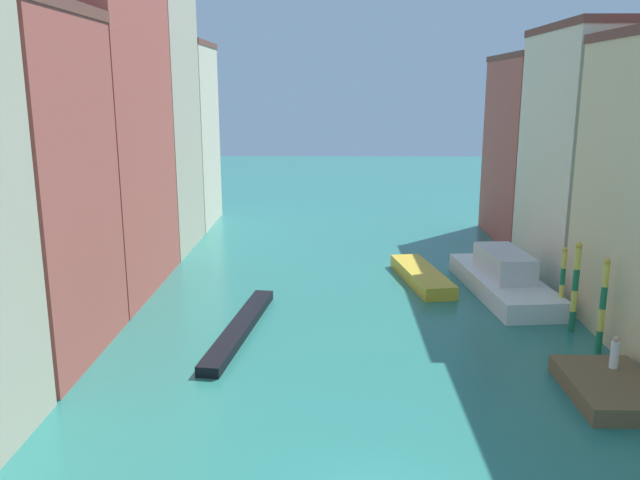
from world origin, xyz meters
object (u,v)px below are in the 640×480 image
Objects in this scene: mooring_pole_0 at (603,305)px; gondola_black at (240,328)px; person_on_dock at (615,353)px; mooring_pole_1 at (575,287)px; waterfront_dock at (611,388)px; vaporetto_white at (503,278)px; motorboat_0 at (422,276)px; mooring_pole_2 at (562,282)px.

gondola_black is (-17.10, 2.28, -2.08)m from mooring_pole_0.
gondola_black is (-16.34, 5.61, -1.13)m from person_on_dock.
person_on_dock is 6.09m from mooring_pole_1.
waterfront_dock is at bearing -106.03° from mooring_pole_0.
mooring_pole_1 reaches higher than vaporetto_white.
gondola_black is 13.66m from motorboat_0.
mooring_pole_1 is at bearing -52.96° from motorboat_0.
person_on_dock is 0.30× the size of mooring_pole_1.
mooring_pole_0 is at bearing -83.50° from mooring_pole_1.
mooring_pole_0 is 9.31m from vaporetto_white.
vaporetto_white reaches higher than motorboat_0.
mooring_pole_0 reaches higher than person_on_dock.
motorboat_0 is at bearing 135.89° from mooring_pole_2.
vaporetto_white is 1.01× the size of gondola_black.
mooring_pole_1 is at bearing -73.27° from vaporetto_white.
motorboat_0 is at bearing 112.43° from person_on_dock.
mooring_pole_1 reaches higher than person_on_dock.
mooring_pole_0 reaches higher than gondola_black.
mooring_pole_2 is at bearing 85.92° from person_on_dock.
vaporetto_white is 1.35× the size of motorboat_0.
person_on_dock is at bearing -18.94° from gondola_black.
mooring_pole_2 reaches higher than person_on_dock.
motorboat_0 is (-4.56, 2.26, -0.52)m from vaporetto_white.
mooring_pole_1 is at bearing 82.11° from waterfront_dock.
vaporetto_white reaches higher than person_on_dock.
vaporetto_white is 5.12m from motorboat_0.
person_on_dock is at bearing 65.41° from waterfront_dock.
mooring_pole_2 is 4.71m from vaporetto_white.
vaporetto_white is (-0.89, 13.46, 0.57)m from waterfront_dock.
mooring_pole_0 is 13.22m from motorboat_0.
gondola_black is (-15.80, 6.80, -0.12)m from waterfront_dock.
person_on_dock is at bearing -83.31° from vaporetto_white.
mooring_pole_1 is at bearing 96.50° from mooring_pole_0.
vaporetto_white is at bearing 103.77° from mooring_pole_0.
motorboat_0 reaches higher than gondola_black.
person_on_dock is at bearing -94.08° from mooring_pole_2.
mooring_pole_2 is at bearing 86.52° from mooring_pole_1.
mooring_pole_2 reaches higher than gondola_black.
mooring_pole_1 reaches higher than mooring_pole_0.
mooring_pole_0 is 0.56× the size of motorboat_0.
person_on_dock is 15.75m from motorboat_0.
mooring_pole_1 is 0.57× the size of motorboat_0.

